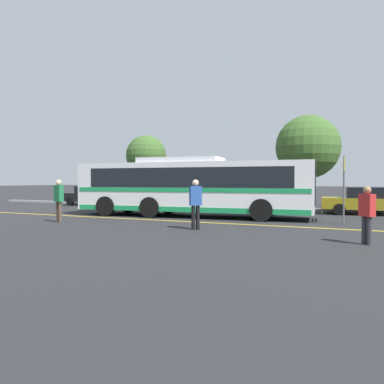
{
  "coord_description": "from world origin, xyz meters",
  "views": [
    {
      "loc": [
        8.04,
        -17.14,
        1.78
      ],
      "look_at": [
        0.44,
        -0.19,
        1.22
      ],
      "focal_mm": 35.0,
      "sensor_mm": 36.0,
      "label": 1
    }
  ],
  "objects_px": {
    "tree_0": "(146,156)",
    "transit_bus": "(192,186)",
    "tree_1": "(308,147)",
    "parked_car_2": "(247,198)",
    "pedestrian_0": "(196,201)",
    "pedestrian_2": "(367,212)",
    "bus_stop_sign": "(344,182)",
    "parked_car_1": "(159,197)",
    "parked_car_0": "(93,196)",
    "pedestrian_1": "(59,198)",
    "parked_car_3": "(368,201)"
  },
  "relations": [
    {
      "from": "pedestrian_0",
      "to": "pedestrian_2",
      "type": "xyz_separation_m",
      "value": [
        5.64,
        -0.96,
        -0.13
      ]
    },
    {
      "from": "transit_bus",
      "to": "parked_car_1",
      "type": "distance_m",
      "value": 7.04
    },
    {
      "from": "pedestrian_2",
      "to": "tree_0",
      "type": "bearing_deg",
      "value": 4.19
    },
    {
      "from": "parked_car_1",
      "to": "tree_1",
      "type": "distance_m",
      "value": 10.69
    },
    {
      "from": "parked_car_2",
      "to": "tree_0",
      "type": "xyz_separation_m",
      "value": [
        -8.94,
        3.27,
        2.99
      ]
    },
    {
      "from": "pedestrian_1",
      "to": "parked_car_3",
      "type": "bearing_deg",
      "value": -128.56
    },
    {
      "from": "parked_car_1",
      "to": "tree_0",
      "type": "bearing_deg",
      "value": 41.82
    },
    {
      "from": "tree_1",
      "to": "parked_car_2",
      "type": "bearing_deg",
      "value": -120.06
    },
    {
      "from": "tree_0",
      "to": "transit_bus",
      "type": "bearing_deg",
      "value": -46.92
    },
    {
      "from": "parked_car_0",
      "to": "pedestrian_0",
      "type": "bearing_deg",
      "value": 55.48
    },
    {
      "from": "parked_car_1",
      "to": "tree_1",
      "type": "xyz_separation_m",
      "value": [
        9.11,
        4.46,
        3.39
      ]
    },
    {
      "from": "transit_bus",
      "to": "bus_stop_sign",
      "type": "bearing_deg",
      "value": 79.64
    },
    {
      "from": "parked_car_0",
      "to": "bus_stop_sign",
      "type": "xyz_separation_m",
      "value": [
        16.99,
        -5.37,
        1.04
      ]
    },
    {
      "from": "parked_car_2",
      "to": "tree_0",
      "type": "relative_size",
      "value": 0.95
    },
    {
      "from": "pedestrian_2",
      "to": "pedestrian_1",
      "type": "bearing_deg",
      "value": 41.83
    },
    {
      "from": "pedestrian_2",
      "to": "bus_stop_sign",
      "type": "distance_m",
      "value": 4.98
    },
    {
      "from": "pedestrian_0",
      "to": "bus_stop_sign",
      "type": "height_order",
      "value": "bus_stop_sign"
    },
    {
      "from": "pedestrian_1",
      "to": "parked_car_1",
      "type": "bearing_deg",
      "value": -72.91
    },
    {
      "from": "parked_car_3",
      "to": "bus_stop_sign",
      "type": "height_order",
      "value": "bus_stop_sign"
    },
    {
      "from": "pedestrian_0",
      "to": "pedestrian_2",
      "type": "bearing_deg",
      "value": -49.0
    },
    {
      "from": "tree_1",
      "to": "bus_stop_sign",
      "type": "bearing_deg",
      "value": -75.36
    },
    {
      "from": "transit_bus",
      "to": "pedestrian_1",
      "type": "xyz_separation_m",
      "value": [
        -4.14,
        -4.7,
        -0.48
      ]
    },
    {
      "from": "transit_bus",
      "to": "tree_1",
      "type": "distance_m",
      "value": 10.85
    },
    {
      "from": "bus_stop_sign",
      "to": "parked_car_1",
      "type": "bearing_deg",
      "value": -121.35
    },
    {
      "from": "transit_bus",
      "to": "tree_0",
      "type": "xyz_separation_m",
      "value": [
        -7.42,
        7.94,
        2.19
      ]
    },
    {
      "from": "parked_car_1",
      "to": "pedestrian_2",
      "type": "height_order",
      "value": "pedestrian_2"
    },
    {
      "from": "parked_car_1",
      "to": "tree_1",
      "type": "bearing_deg",
      "value": -65.9
    },
    {
      "from": "tree_0",
      "to": "tree_1",
      "type": "xyz_separation_m",
      "value": [
        11.79,
        1.66,
        0.35
      ]
    },
    {
      "from": "parked_car_3",
      "to": "tree_1",
      "type": "bearing_deg",
      "value": -146.25
    },
    {
      "from": "pedestrian_1",
      "to": "pedestrian_2",
      "type": "xyz_separation_m",
      "value": [
        11.96,
        -0.78,
        -0.13
      ]
    },
    {
      "from": "transit_bus",
      "to": "pedestrian_0",
      "type": "height_order",
      "value": "transit_bus"
    },
    {
      "from": "parked_car_3",
      "to": "pedestrian_0",
      "type": "height_order",
      "value": "pedestrian_0"
    },
    {
      "from": "parked_car_2",
      "to": "pedestrian_0",
      "type": "bearing_deg",
      "value": -172.07
    },
    {
      "from": "pedestrian_0",
      "to": "tree_1",
      "type": "xyz_separation_m",
      "value": [
        2.19,
        14.11,
        3.03
      ]
    },
    {
      "from": "parked_car_0",
      "to": "tree_0",
      "type": "xyz_separation_m",
      "value": [
        2.53,
        3.19,
        3.01
      ]
    },
    {
      "from": "pedestrian_0",
      "to": "transit_bus",
      "type": "bearing_deg",
      "value": 76.45
    },
    {
      "from": "parked_car_0",
      "to": "parked_car_3",
      "type": "distance_m",
      "value": 17.99
    },
    {
      "from": "pedestrian_2",
      "to": "tree_1",
      "type": "xyz_separation_m",
      "value": [
        -3.44,
        15.07,
        3.15
      ]
    },
    {
      "from": "tree_0",
      "to": "bus_stop_sign",
      "type": "bearing_deg",
      "value": -30.63
    },
    {
      "from": "parked_car_2",
      "to": "parked_car_1",
      "type": "bearing_deg",
      "value": 89.49
    },
    {
      "from": "parked_car_3",
      "to": "pedestrian_0",
      "type": "xyz_separation_m",
      "value": [
        -5.87,
        -9.27,
        0.33
      ]
    },
    {
      "from": "pedestrian_0",
      "to": "pedestrian_2",
      "type": "relative_size",
      "value": 1.12
    },
    {
      "from": "pedestrian_1",
      "to": "bus_stop_sign",
      "type": "xyz_separation_m",
      "value": [
        11.18,
        4.07,
        0.7
      ]
    },
    {
      "from": "parked_car_0",
      "to": "parked_car_2",
      "type": "xyz_separation_m",
      "value": [
        11.47,
        -0.08,
        0.03
      ]
    },
    {
      "from": "transit_bus",
      "to": "parked_car_2",
      "type": "relative_size",
      "value": 2.42
    },
    {
      "from": "parked_car_3",
      "to": "tree_1",
      "type": "relative_size",
      "value": 0.76
    },
    {
      "from": "bus_stop_sign",
      "to": "tree_1",
      "type": "relative_size",
      "value": 0.45
    },
    {
      "from": "pedestrian_0",
      "to": "pedestrian_1",
      "type": "relative_size",
      "value": 1.0
    },
    {
      "from": "parked_car_2",
      "to": "bus_stop_sign",
      "type": "height_order",
      "value": "bus_stop_sign"
    },
    {
      "from": "pedestrian_1",
      "to": "tree_0",
      "type": "relative_size",
      "value": 0.35
    }
  ]
}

